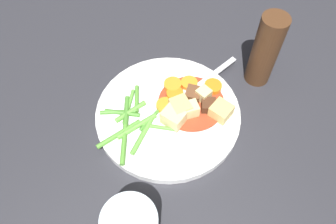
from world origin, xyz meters
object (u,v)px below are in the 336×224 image
carrot_slice_2 (173,85)px  potato_chunk_3 (203,94)px  potato_chunk_1 (191,109)px  carrot_slice_1 (175,95)px  potato_chunk_4 (221,111)px  carrot_slice_0 (189,84)px  carrot_slice_3 (213,87)px  dinner_plate (168,114)px  meat_chunk_0 (193,95)px  carrot_slice_4 (163,106)px  meat_chunk_1 (208,106)px  pepper_mill (265,51)px  fork (200,84)px  potato_chunk_2 (171,118)px  potato_chunk_0 (180,108)px

carrot_slice_2 → potato_chunk_3: potato_chunk_3 is taller
potato_chunk_1 → potato_chunk_3: bearing=32.4°
carrot_slice_1 → potato_chunk_4: bearing=-50.3°
carrot_slice_0 → carrot_slice_3: (0.04, -0.02, 0.00)m
dinner_plate → carrot_slice_0: bearing=32.2°
meat_chunk_0 → dinner_plate: bearing=-170.0°
carrot_slice_4 → meat_chunk_1: 0.08m
pepper_mill → carrot_slice_1: bearing=175.7°
carrot_slice_0 → fork: bearing=-19.3°
potato_chunk_4 → dinner_plate: bearing=152.4°
potato_chunk_2 → potato_chunk_1: bearing=4.9°
carrot_slice_2 → meat_chunk_1: size_ratio=1.30×
carrot_slice_2 → carrot_slice_3: (0.07, -0.03, -0.00)m
dinner_plate → carrot_slice_0: 0.07m
dinner_plate → fork: (0.08, 0.03, 0.01)m
carrot_slice_3 → meat_chunk_0: bearing=-175.1°
carrot_slice_2 → fork: size_ratio=0.19×
carrot_slice_0 → potato_chunk_0: potato_chunk_0 is taller
carrot_slice_1 → meat_chunk_0: meat_chunk_0 is taller
meat_chunk_0 → pepper_mill: bearing=1.4°
carrot_slice_3 → potato_chunk_0: potato_chunk_0 is taller
potato_chunk_4 → carrot_slice_0: bearing=105.4°
potato_chunk_4 → meat_chunk_1: size_ratio=1.34×
potato_chunk_0 → pepper_mill: size_ratio=0.23×
potato_chunk_0 → meat_chunk_1: (0.05, -0.01, -0.00)m
pepper_mill → potato_chunk_1: bearing=-168.7°
carrot_slice_3 → potato_chunk_2: (-0.10, -0.04, 0.01)m
carrot_slice_0 → carrot_slice_1: bearing=-160.9°
pepper_mill → dinner_plate: bearing=-176.2°
carrot_slice_0 → carrot_slice_4: size_ratio=0.95×
carrot_slice_1 → carrot_slice_4: bearing=-155.2°
fork → potato_chunk_4: bearing=-88.3°
potato_chunk_2 → carrot_slice_1: bearing=58.6°
dinner_plate → carrot_slice_3: carrot_slice_3 is taller
carrot_slice_1 → carrot_slice_4: carrot_slice_1 is taller
carrot_slice_4 → meat_chunk_0: size_ratio=1.12×
carrot_slice_4 → potato_chunk_1: size_ratio=1.22×
carrot_slice_1 → fork: carrot_slice_1 is taller
carrot_slice_0 → carrot_slice_2: size_ratio=0.95×
potato_chunk_0 → meat_chunk_0: potato_chunk_0 is taller
meat_chunk_0 → pepper_mill: (0.14, 0.00, 0.05)m
carrot_slice_1 → potato_chunk_0: (-0.01, -0.03, 0.01)m
carrot_slice_4 → potato_chunk_0: potato_chunk_0 is taller
potato_chunk_4 → fork: potato_chunk_4 is taller
potato_chunk_0 → pepper_mill: (0.17, 0.02, 0.04)m
carrot_slice_0 → potato_chunk_4: 0.08m
dinner_plate → carrot_slice_4: (-0.00, 0.01, 0.01)m
potato_chunk_1 → meat_chunk_0: bearing=56.6°
carrot_slice_0 → carrot_slice_1: carrot_slice_1 is taller
potato_chunk_1 → meat_chunk_0: (0.02, 0.03, -0.00)m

